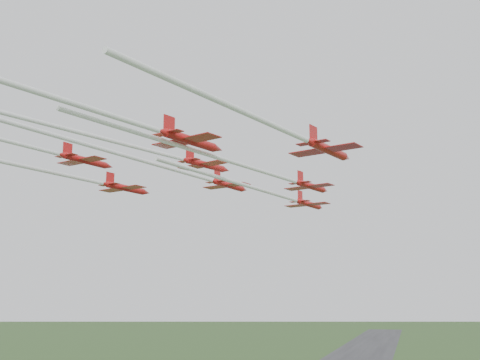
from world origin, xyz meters
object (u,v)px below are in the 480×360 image
(jet_row3_right, at_px, (294,135))
(jet_row4_right, at_px, (129,121))
(jet_row2_left, at_px, (169,168))
(jet_lead, at_px, (280,195))
(jet_row3_left, at_px, (87,180))
(jet_row3_mid, at_px, (134,146))
(jet_row4_left, at_px, (27,146))
(jet_row2_right, at_px, (263,172))

(jet_row3_right, xyz_separation_m, jet_row4_right, (-16.21, -12.36, -0.59))
(jet_row2_left, bearing_deg, jet_row4_right, -58.62)
(jet_lead, distance_m, jet_row2_left, 20.70)
(jet_row3_left, bearing_deg, jet_row3_right, -2.31)
(jet_row3_left, bearing_deg, jet_lead, 50.83)
(jet_row3_right, height_order, jet_row4_right, jet_row3_right)
(jet_lead, xyz_separation_m, jet_row3_mid, (-13.27, -30.81, 1.95))
(jet_lead, bearing_deg, jet_row2_left, -120.01)
(jet_row4_left, distance_m, jet_row4_right, 20.84)
(jet_row3_right, relative_size, jet_row4_left, 1.02)
(jet_lead, relative_size, jet_row3_right, 1.09)
(jet_row3_left, relative_size, jet_row3_mid, 0.81)
(jet_row3_mid, xyz_separation_m, jet_row4_right, (5.51, -12.94, -0.78))
(jet_lead, height_order, jet_row3_left, jet_row3_left)
(jet_lead, relative_size, jet_row4_left, 1.11)
(jet_lead, xyz_separation_m, jet_row2_left, (-15.15, -13.84, 2.78))
(jet_row2_left, distance_m, jet_row4_right, 30.86)
(jet_row3_right, bearing_deg, jet_row4_right, -123.15)
(jet_row3_mid, bearing_deg, jet_row2_right, 67.39)
(jet_row3_left, bearing_deg, jet_row3_mid, -23.82)
(jet_row2_right, relative_size, jet_row4_right, 1.17)
(jet_row4_left, bearing_deg, jet_row4_right, -6.42)
(jet_row2_left, distance_m, jet_row4_left, 24.15)
(jet_lead, bearing_deg, jet_row2_right, -68.60)
(jet_row2_left, relative_size, jet_row3_right, 1.42)
(jet_row3_left, bearing_deg, jet_row4_right, -33.98)
(jet_lead, bearing_deg, jet_row4_left, -109.70)
(jet_row3_right, relative_size, jet_row4_right, 0.97)
(jet_row2_left, bearing_deg, jet_row3_left, -146.31)
(jet_row2_right, relative_size, jet_row3_right, 1.21)
(jet_row3_left, height_order, jet_row4_left, jet_row4_left)
(jet_row3_right, bearing_deg, jet_row2_left, 162.88)
(jet_row2_left, relative_size, jet_row4_left, 1.45)
(jet_lead, height_order, jet_row4_right, jet_row4_right)
(jet_row3_left, relative_size, jet_row3_right, 0.94)
(jet_row2_right, distance_m, jet_row3_right, 16.12)
(jet_row2_right, bearing_deg, jet_row3_left, -158.52)
(jet_row2_right, height_order, jet_row4_left, jet_row4_left)
(jet_row4_right, bearing_deg, jet_row3_right, 58.73)
(jet_row4_left, xyz_separation_m, jet_row4_right, (18.91, -8.71, -0.71))
(jet_lead, distance_m, jet_row3_mid, 33.60)
(jet_row2_right, distance_m, jet_row4_left, 33.14)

